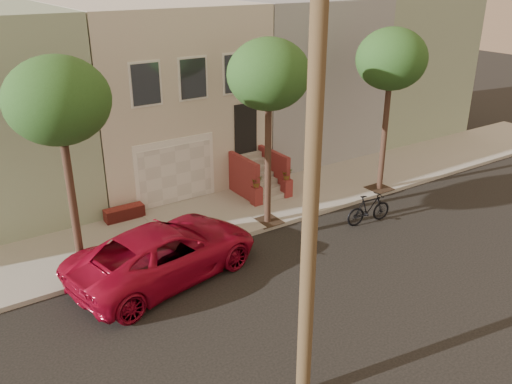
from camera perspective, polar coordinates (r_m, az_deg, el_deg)
ground at (r=15.70m, az=6.39°, el=-9.73°), size 90.00×90.00×0.00m
sidewalk at (r=19.51m, az=-3.63°, el=-2.50°), size 40.00×3.70×0.15m
house_row at (r=23.39m, az=-11.19°, el=10.67°), size 33.10×11.70×7.00m
tree_left at (r=14.60m, az=-20.35°, el=8.96°), size 2.70×2.57×6.30m
tree_mid at (r=17.24m, az=1.36°, el=12.29°), size 2.70×2.57×6.30m
tree_right at (r=20.83m, az=14.24°, el=13.46°), size 2.70×2.57×6.30m
pickup_truck at (r=15.80m, az=-9.65°, el=-6.33°), size 6.16×3.77×1.60m
motorcycle at (r=19.27m, az=11.94°, el=-1.76°), size 1.88×0.71×1.10m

